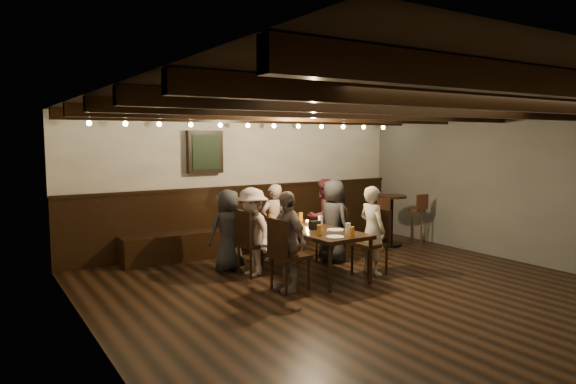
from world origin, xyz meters
TOP-DOWN VIEW (x-y plane):
  - room at (-0.29, 2.21)m, footprint 7.00×7.00m
  - dining_table at (-0.04, 1.32)m, footprint 0.86×1.82m
  - chair_left_near at (-0.77, 1.75)m, footprint 0.45×0.45m
  - chair_left_far at (-0.74, 0.85)m, footprint 0.45×0.45m
  - chair_right_near at (0.67, 1.78)m, footprint 0.41×0.41m
  - chair_right_far at (0.70, 0.88)m, footprint 0.45×0.45m
  - person_bench_left at (-0.96, 2.19)m, footprint 0.61×0.41m
  - person_bench_centre at (-0.06, 2.36)m, footprint 0.46×0.31m
  - person_bench_right at (0.84, 2.24)m, footprint 0.65×0.51m
  - person_left_near at (-0.80, 1.74)m, footprint 0.50×0.84m
  - person_left_far at (-0.77, 0.85)m, footprint 0.34×0.77m
  - person_right_near at (0.70, 1.79)m, footprint 0.44×0.66m
  - person_right_far at (0.73, 0.89)m, footprint 0.32×0.48m
  - pint_a at (-0.34, 2.01)m, footprint 0.07×0.07m
  - pint_b at (0.20, 1.97)m, footprint 0.07×0.07m
  - pint_c at (-0.34, 1.41)m, footprint 0.07×0.07m
  - pint_d at (0.26, 1.52)m, footprint 0.07×0.07m
  - pint_e at (-0.24, 0.86)m, footprint 0.07×0.07m
  - pint_f at (0.18, 0.77)m, footprint 0.07×0.07m
  - pint_g at (0.03, 0.52)m, footprint 0.07×0.07m
  - plate_near at (-0.17, 0.61)m, footprint 0.24×0.24m
  - plate_far at (0.15, 1.02)m, footprint 0.24×0.24m
  - condiment_caddy at (-0.04, 1.27)m, footprint 0.15×0.10m
  - candle at (0.08, 1.62)m, footprint 0.05×0.05m
  - high_top_table at (2.35, 2.18)m, footprint 0.53×0.53m
  - bar_stool_left at (1.85, 1.98)m, footprint 0.30×0.32m
  - bar_stool_right at (2.85, 2.03)m, footprint 0.30×0.32m

SIDE VIEW (x-z plane):
  - chair_right_near at x=0.67m, z-range -0.17..0.71m
  - chair_right_far at x=0.70m, z-range -0.18..0.77m
  - chair_left_far at x=-0.74m, z-range -0.19..0.77m
  - chair_left_near at x=-0.77m, z-range -0.19..0.77m
  - bar_stool_left at x=1.85m, z-range -0.12..0.83m
  - bar_stool_right at x=2.85m, z-range -0.12..0.83m
  - person_bench_left at x=-0.96m, z-range 0.00..1.23m
  - high_top_table at x=2.35m, z-range 0.15..1.09m
  - dining_table at x=-0.04m, z-range 0.28..0.96m
  - person_bench_centre at x=-0.06m, z-range 0.00..1.25m
  - person_left_near at x=-0.80m, z-range 0.00..1.28m
  - person_right_far at x=0.73m, z-range 0.00..1.29m
  - person_bench_right at x=0.84m, z-range 0.00..1.30m
  - person_left_far at x=-0.77m, z-range 0.00..1.31m
  - person_right_near at x=0.70m, z-range 0.00..1.32m
  - plate_near at x=-0.17m, z-range 0.68..0.69m
  - plate_far at x=0.15m, z-range 0.68..0.69m
  - candle at x=0.08m, z-range 0.68..0.73m
  - condiment_caddy at x=-0.04m, z-range 0.68..0.80m
  - pint_a at x=-0.34m, z-range 0.68..0.82m
  - pint_b at x=0.20m, z-range 0.68..0.82m
  - pint_c at x=-0.34m, z-range 0.68..0.82m
  - pint_d at x=0.26m, z-range 0.68..0.82m
  - pint_e at x=-0.24m, z-range 0.68..0.82m
  - pint_f at x=0.18m, z-range 0.68..0.82m
  - pint_g at x=0.03m, z-range 0.68..0.82m
  - room at x=-0.29m, z-range -2.43..4.57m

